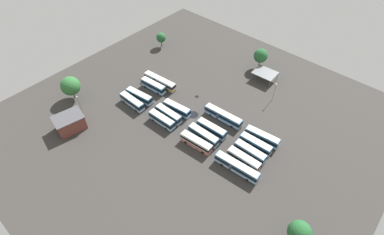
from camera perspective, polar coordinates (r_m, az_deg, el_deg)
name	(u,v)px	position (r m, az deg, el deg)	size (l,w,h in m)	color
ground_plane	(193,122)	(105.16, 0.20, -0.88)	(124.69, 124.69, 0.00)	#383533
bus_row0_slot0	(132,102)	(112.16, -11.57, 3.02)	(11.27, 2.75, 3.60)	teal
bus_row0_slot1	(139,96)	(113.97, -10.19, 4.10)	(11.66, 3.85, 3.60)	teal
bus_row0_slot3	(153,86)	(117.79, -7.51, 6.12)	(11.34, 3.39, 3.60)	teal
bus_row0_slot4	(160,81)	(119.64, -6.27, 6.99)	(14.91, 3.79, 3.60)	silver
bus_row1_slot0	(162,120)	(103.80, -5.88, -0.47)	(10.73, 2.91, 3.60)	teal
bus_row1_slot1	(169,114)	(105.48, -4.57, 0.61)	(10.92, 2.70, 3.60)	teal
bus_row1_slot2	(177,109)	(107.34, -2.96, 1.72)	(11.10, 3.76, 3.60)	teal
bus_row2_slot0	(196,142)	(96.55, 0.84, -4.87)	(11.56, 3.49, 3.60)	silver
bus_row2_slot1	(203,135)	(98.56, 2.23, -3.49)	(11.57, 2.75, 3.60)	teal
bus_row2_slot2	(212,129)	(100.59, 3.81, -2.24)	(11.14, 3.15, 3.60)	teal
bus_row2_slot4	(223,116)	(105.14, 6.04, 0.28)	(14.88, 3.48, 3.60)	teal
bus_row3_slot0	(237,167)	(91.85, 8.66, -9.45)	(14.90, 3.74, 3.60)	teal
bus_row3_slot1	(244,159)	(93.80, 10.01, -8.03)	(11.02, 2.88, 3.60)	silver
bus_row3_slot2	(250,152)	(95.92, 11.20, -6.60)	(10.85, 2.75, 3.60)	teal
bus_row3_slot3	(256,144)	(98.29, 12.24, -5.09)	(11.08, 3.11, 3.60)	teal
bus_row3_slot4	(262,137)	(100.76, 13.45, -3.71)	(11.95, 3.89, 3.60)	teal
depot_building	(70,122)	(109.64, -22.65, -0.90)	(9.22, 11.07, 5.55)	brown
maintenance_shelter	(265,73)	(124.58, 14.01, 8.41)	(9.30, 7.68, 3.51)	slate
lamp_post_far_corner	(80,104)	(112.66, -20.97, 2.44)	(0.56, 0.28, 8.09)	slate
lamp_post_by_building	(274,91)	(114.80, 15.71, 4.93)	(0.56, 0.28, 7.94)	slate
tree_east_edge	(70,86)	(119.52, -22.54, 5.68)	(7.22, 7.22, 9.53)	brown
tree_northeast	(161,38)	(141.53, -6.02, 15.17)	(4.46, 4.46, 6.89)	brown
tree_west_edge	(261,56)	(129.30, 13.19, 11.60)	(5.87, 5.87, 8.98)	brown
tree_north_edge	(299,232)	(82.21, 20.15, -20.22)	(5.99, 5.99, 8.04)	brown
puddle_front_lane	(197,97)	(114.82, 0.94, 4.07)	(1.60, 1.60, 0.01)	black
puddle_centre_drain	(193,115)	(107.65, 0.24, 0.53)	(3.78, 3.78, 0.01)	black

